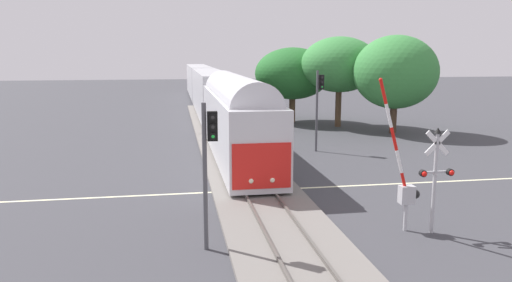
% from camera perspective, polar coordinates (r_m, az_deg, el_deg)
% --- Properties ---
extents(ground_plane, '(220.00, 220.00, 0.00)m').
position_cam_1_polar(ground_plane, '(24.72, -0.11, -5.78)').
color(ground_plane, '#3D3D42').
extents(road_centre_stripe, '(44.00, 0.20, 0.01)m').
position_cam_1_polar(road_centre_stripe, '(24.72, -0.11, -5.77)').
color(road_centre_stripe, beige).
rests_on(road_centre_stripe, ground).
extents(railway_track, '(4.40, 80.00, 0.32)m').
position_cam_1_polar(railway_track, '(24.69, -0.11, -5.57)').
color(railway_track, slate).
rests_on(railway_track, ground).
extents(commuter_train, '(3.04, 68.09, 5.16)m').
position_cam_1_polar(commuter_train, '(53.76, -5.38, 5.79)').
color(commuter_train, silver).
rests_on(commuter_train, railway_track).
extents(crossing_gate_near, '(1.87, 0.40, 5.92)m').
position_cam_1_polar(crossing_gate_near, '(19.58, 16.99, -4.70)').
color(crossing_gate_near, '#B7B7BC').
rests_on(crossing_gate_near, ground).
extents(crossing_signal_mast, '(1.36, 0.44, 4.10)m').
position_cam_1_polar(crossing_signal_mast, '(19.54, 20.26, -3.17)').
color(crossing_signal_mast, '#B2B2B7').
rests_on(crossing_signal_mast, ground).
extents(traffic_signal_median, '(0.53, 0.38, 5.18)m').
position_cam_1_polar(traffic_signal_median, '(16.66, -5.55, -1.37)').
color(traffic_signal_median, '#4C4C51').
rests_on(traffic_signal_median, ground).
extents(traffic_signal_far_side, '(0.53, 0.38, 5.66)m').
position_cam_1_polar(traffic_signal_far_side, '(34.20, 7.37, 5.05)').
color(traffic_signal_far_side, '#4C4C51').
rests_on(traffic_signal_far_side, ground).
extents(oak_far_right, '(7.18, 7.18, 8.35)m').
position_cam_1_polar(oak_far_right, '(46.35, 9.72, 8.77)').
color(oak_far_right, brown).
rests_on(oak_far_right, ground).
extents(elm_centre_background, '(7.47, 7.47, 7.40)m').
position_cam_1_polar(elm_centre_background, '(48.84, 4.30, 7.85)').
color(elm_centre_background, brown).
rests_on(elm_centre_background, ground).
extents(maple_right_background, '(7.12, 7.12, 8.35)m').
position_cam_1_polar(maple_right_background, '(43.47, 15.97, 7.73)').
color(maple_right_background, '#4C3828').
rests_on(maple_right_background, ground).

